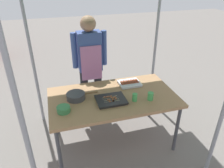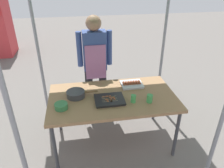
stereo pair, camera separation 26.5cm
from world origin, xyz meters
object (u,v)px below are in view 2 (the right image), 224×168
object	(u,v)px
tray_grilled_sausages	(132,84)
drink_cup_by_wok	(133,99)
cooking_wok	(76,94)
stall_table	(113,100)
vendor_woman	(95,60)
condiment_bowl	(61,106)
tray_meat_skewers	(109,100)
drink_cup_near_edge	(150,98)

from	to	relation	value
tray_grilled_sausages	drink_cup_by_wok	world-z (taller)	drink_cup_by_wok
cooking_wok	stall_table	bearing A→B (deg)	-8.91
tray_grilled_sausages	cooking_wok	xyz separation A→B (m)	(-0.76, -0.16, 0.02)
stall_table	vendor_woman	size ratio (longest dim) A/B	0.99
condiment_bowl	vendor_woman	world-z (taller)	vendor_woman
condiment_bowl	tray_meat_skewers	bearing A→B (deg)	6.26
condiment_bowl	drink_cup_by_wok	size ratio (longest dim) A/B	1.55
tray_grilled_sausages	condiment_bowl	distance (m)	1.02
drink_cup_by_wok	tray_meat_skewers	bearing A→B (deg)	165.37
stall_table	vendor_woman	distance (m)	0.79
cooking_wok	vendor_woman	distance (m)	0.75
stall_table	cooking_wok	size ratio (longest dim) A/B	4.10
stall_table	condiment_bowl	distance (m)	0.66
tray_grilled_sausages	drink_cup_near_edge	xyz separation A→B (m)	(0.11, -0.44, 0.03)
tray_grilled_sausages	vendor_woman	world-z (taller)	vendor_woman
stall_table	drink_cup_by_wok	bearing A→B (deg)	-38.03
stall_table	drink_cup_by_wok	world-z (taller)	drink_cup_by_wok
tray_meat_skewers	stall_table	bearing A→B (deg)	60.15
tray_grilled_sausages	condiment_bowl	world-z (taller)	condiment_bowl
tray_meat_skewers	cooking_wok	xyz separation A→B (m)	(-0.40, 0.17, 0.02)
condiment_bowl	vendor_woman	bearing A→B (deg)	61.50
tray_meat_skewers	drink_cup_by_wok	size ratio (longest dim) A/B	3.66
vendor_woman	tray_meat_skewers	bearing A→B (deg)	95.79
cooking_wok	vendor_woman	size ratio (longest dim) A/B	0.24
stall_table	tray_meat_skewers	size ratio (longest dim) A/B	4.45
cooking_wok	drink_cup_by_wok	distance (m)	0.72
drink_cup_near_edge	vendor_woman	world-z (taller)	vendor_woman
drink_cup_near_edge	vendor_woman	bearing A→B (deg)	120.71
tray_grilled_sausages	tray_meat_skewers	world-z (taller)	tray_grilled_sausages
tray_grilled_sausages	tray_meat_skewers	bearing A→B (deg)	-137.46
stall_table	cooking_wok	distance (m)	0.47
tray_grilled_sausages	vendor_woman	size ratio (longest dim) A/B	0.18
cooking_wok	condiment_bowl	xyz separation A→B (m)	(-0.17, -0.23, -0.01)
condiment_bowl	drink_cup_near_edge	size ratio (longest dim) A/B	1.51
vendor_woman	cooking_wok	bearing A→B (deg)	64.71
tray_meat_skewers	drink_cup_near_edge	world-z (taller)	drink_cup_near_edge
stall_table	drink_cup_by_wok	distance (m)	0.30
stall_table	drink_cup_by_wok	xyz separation A→B (m)	(0.22, -0.17, 0.10)
cooking_wok	drink_cup_near_edge	distance (m)	0.91
tray_grilled_sausages	condiment_bowl	bearing A→B (deg)	-157.01
drink_cup_by_wok	vendor_woman	size ratio (longest dim) A/B	0.06
tray_meat_skewers	cooking_wok	world-z (taller)	cooking_wok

